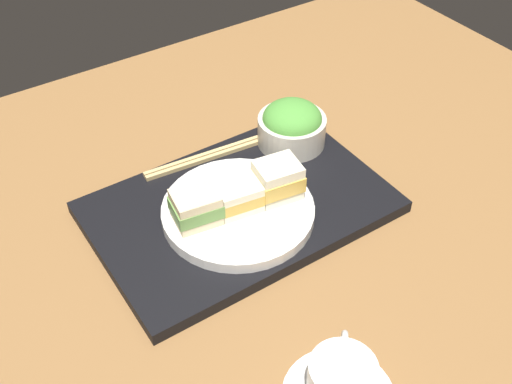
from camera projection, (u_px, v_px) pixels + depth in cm
name	position (u px, v px, depth cm)	size (l,w,h in cm)	color
ground_plane	(254.00, 207.00, 97.53)	(140.00, 100.00, 3.00)	brown
serving_tray	(240.00, 207.00, 93.87)	(43.19, 28.43, 2.00)	black
sandwich_plate	(238.00, 211.00, 90.52)	(22.19, 22.19, 1.74)	silver
sandwich_near	(278.00, 180.00, 89.95)	(7.22, 6.41, 5.71)	#EFE5C1
sandwich_middle	(238.00, 196.00, 88.48)	(6.89, 6.06, 4.31)	#EFE5C1
sandwich_far	(196.00, 207.00, 86.36)	(7.27, 6.27, 4.87)	beige
salad_bowl	(292.00, 125.00, 101.68)	(11.19, 11.19, 7.49)	beige
chopsticks_pair	(208.00, 156.00, 100.70)	(21.53, 3.62, 0.70)	tan
coffee_cup	(341.00, 384.00, 69.85)	(13.20, 13.20, 6.63)	white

